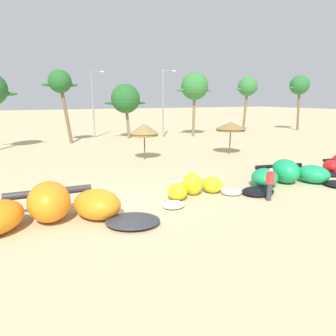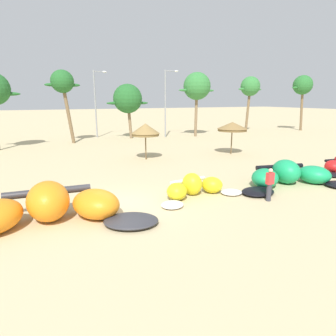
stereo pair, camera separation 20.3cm
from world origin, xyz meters
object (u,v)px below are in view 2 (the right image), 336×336
Objects in this scene: beach_umbrella_middle at (232,127)px; person_near_kites at (270,185)px; beach_umbrella_near_van at (145,130)px; palm_right_of_gap at (250,87)px; palm_center_right at (197,87)px; palm_left_of_gap at (63,83)px; palm_right at (303,86)px; kite_center at (290,176)px; palm_center_left at (128,99)px; lamppost_west_center at (96,100)px; kite_left at (49,209)px; kite_left_of_center at (195,188)px; lamppost_east_center at (166,100)px.

beach_umbrella_middle is 1.76× the size of person_near_kites.
palm_right_of_gap is at bearing 30.67° from beach_umbrella_near_van.
palm_left_of_gap is at bearing 177.78° from palm_center_right.
person_near_kites is 0.20× the size of palm_right.
palm_right reaches higher than kite_center.
palm_center_right is at bearing -10.76° from palm_center_left.
palm_right is 30.48m from lamppost_west_center.
kite_left is at bearing -127.94° from beach_umbrella_near_van.
kite_left is 26.94m from lamppost_west_center.
kite_left_of_center is at bearing -134.79° from palm_right_of_gap.
beach_umbrella_near_van is 15.71m from lamppost_west_center.
palm_center_left is (2.58, 12.85, 2.37)m from beach_umbrella_near_van.
lamppost_west_center is (-3.24, 2.70, -0.16)m from palm_center_left.
palm_right is at bearing -12.01° from palm_right_of_gap.
palm_right_of_gap reaches higher than palm_center_left.
kite_left_of_center is 0.61× the size of palm_center_right.
palm_right is at bearing 39.11° from person_near_kites.
palm_center_left is (10.45, 22.95, 4.18)m from kite_left.
person_near_kites is at bearing -102.96° from lamppost_east_center.
kite_center is at bearing -84.16° from palm_center_left.
palm_right_of_gap reaches higher than beach_umbrella_near_van.
beach_umbrella_middle is at bearing 30.04° from kite_left.
beach_umbrella_middle is at bearing -8.08° from beach_umbrella_near_van.
lamppost_west_center reaches higher than palm_center_right.
lamppost_west_center is at bearing 140.28° from palm_center_left.
palm_center_right reaches higher than beach_umbrella_near_van.
palm_right is (21.63, 11.65, 4.25)m from beach_umbrella_middle.
kite_left_of_center is at bearing 174.20° from kite_center.
palm_left_of_gap is (-6.77, 23.55, 5.60)m from person_near_kites.
beach_umbrella_middle reaches higher than kite_left_of_center.
beach_umbrella_near_van is at bearing 115.81° from kite_center.
palm_center_left is 0.83× the size of palm_right_of_gap.
palm_center_left is at bearing -39.72° from lamppost_west_center.
lamppost_west_center reaches higher than palm_right_of_gap.
beach_umbrella_near_van is 0.35× the size of palm_right.
palm_center_right is 18.08m from palm_right.
palm_right_of_gap is 13.57m from lamppost_east_center.
kite_center is at bearing -106.46° from palm_center_right.
kite_left is at bearing 179.49° from kite_center.
palm_right_of_gap is (18.92, 24.09, 5.62)m from person_near_kites.
lamppost_west_center reaches higher than beach_umbrella_near_van.
person_near_kites is 0.20× the size of palm_right_of_gap.
palm_right_of_gap is (13.14, 13.45, 3.98)m from beach_umbrella_middle.
palm_center_right is (11.26, 11.20, 3.89)m from beach_umbrella_near_van.
beach_umbrella_middle is 18.75m from lamppost_west_center.
palm_right_of_gap is (28.71, 22.46, 5.82)m from kite_left.
lamppost_east_center reaches higher than kite_center.
kite_left is at bearing -141.97° from palm_right_of_gap.
beach_umbrella_middle is at bearing -106.17° from palm_center_right.
beach_umbrella_near_van is 1.80× the size of person_near_kites.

